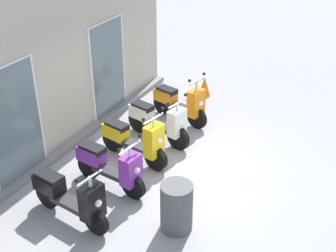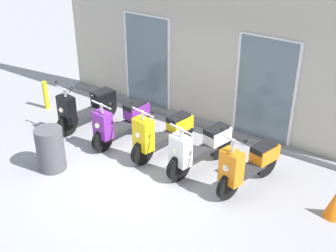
{
  "view_description": "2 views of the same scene",
  "coord_description": "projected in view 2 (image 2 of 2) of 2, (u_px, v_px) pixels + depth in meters",
  "views": [
    {
      "loc": [
        -6.54,
        -3.18,
        5.13
      ],
      "look_at": [
        0.34,
        0.43,
        0.8
      ],
      "focal_mm": 48.88,
      "sensor_mm": 36.0,
      "label": 1
    },
    {
      "loc": [
        4.5,
        -5.18,
        4.73
      ],
      "look_at": [
        0.37,
        0.76,
        0.85
      ],
      "focal_mm": 46.99,
      "sensor_mm": 36.0,
      "label": 2
    }
  ],
  "objects": [
    {
      "name": "scooter_orange",
      "position": [
        248.0,
        164.0,
        7.73
      ],
      "size": [
        0.71,
        1.54,
        1.27
      ],
      "color": "black",
      "rests_on": "ground_plane"
    },
    {
      "name": "scooter_white",
      "position": [
        200.0,
        147.0,
        8.26
      ],
      "size": [
        0.72,
        1.65,
        1.18
      ],
      "color": "black",
      "rests_on": "ground_plane"
    },
    {
      "name": "traffic_cone",
      "position": [
        335.0,
        204.0,
        7.11
      ],
      "size": [
        0.32,
        0.32,
        0.52
      ],
      "primitive_type": "cone",
      "color": "orange",
      "rests_on": "ground_plane"
    },
    {
      "name": "scooter_purple",
      "position": [
        121.0,
        121.0,
        9.18
      ],
      "size": [
        0.63,
        1.57,
        1.17
      ],
      "color": "black",
      "rests_on": "ground_plane"
    },
    {
      "name": "storefront_facade",
      "position": [
        206.0,
        45.0,
        9.37
      ],
      "size": [
        7.68,
        0.5,
        3.77
      ],
      "color": "#B2AD9E",
      "rests_on": "ground_plane"
    },
    {
      "name": "scooter_yellow",
      "position": [
        162.0,
        133.0,
        8.74
      ],
      "size": [
        0.68,
        1.65,
        1.25
      ],
      "color": "black",
      "rests_on": "ground_plane"
    },
    {
      "name": "scooter_black",
      "position": [
        86.0,
        107.0,
        9.75
      ],
      "size": [
        0.62,
        1.64,
        1.21
      ],
      "color": "black",
      "rests_on": "ground_plane"
    },
    {
      "name": "trash_bin",
      "position": [
        50.0,
        149.0,
        8.29
      ],
      "size": [
        0.53,
        0.53,
        0.85
      ],
      "primitive_type": "cylinder",
      "color": "#4C4C51",
      "rests_on": "ground_plane"
    },
    {
      "name": "ground_plane",
      "position": [
        129.0,
        176.0,
        8.25
      ],
      "size": [
        40.0,
        40.0,
        0.0
      ],
      "primitive_type": "plane",
      "color": "#939399"
    },
    {
      "name": "curb_bollard",
      "position": [
        46.0,
        95.0,
        10.66
      ],
      "size": [
        0.12,
        0.12,
        0.7
      ],
      "primitive_type": "cylinder",
      "color": "yellow",
      "rests_on": "ground_plane"
    }
  ]
}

